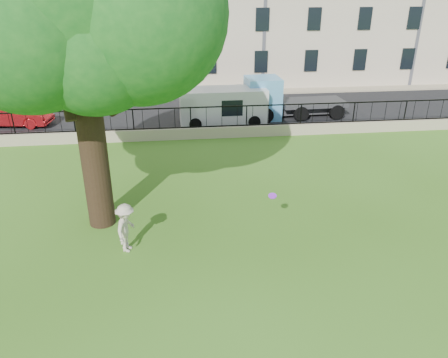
{
  "coord_description": "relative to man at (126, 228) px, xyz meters",
  "views": [
    {
      "loc": [
        -0.84,
        -10.41,
        7.79
      ],
      "look_at": [
        0.79,
        3.5,
        1.39
      ],
      "focal_mm": 35.0,
      "sensor_mm": 36.0,
      "label": 1
    }
  ],
  "objects": [
    {
      "name": "frisbee",
      "position": [
        4.64,
        0.24,
        0.72
      ],
      "size": [
        0.33,
        0.33,
        0.12
      ],
      "primitive_type": "cylinder",
      "rotation": [
        0.21,
        -0.14,
        0.25
      ],
      "color": "#9A28E7"
    },
    {
      "name": "ground",
      "position": [
        2.5,
        -1.51,
        -0.81
      ],
      "size": [
        120.0,
        120.0,
        0.0
      ],
      "primitive_type": "plane",
      "color": "#355F16",
      "rests_on": "ground"
    },
    {
      "name": "sidewalk",
      "position": [
        2.5,
        20.39,
        -0.75
      ],
      "size": [
        60.0,
        1.4,
        0.12
      ],
      "primitive_type": "cube",
      "color": "tan",
      "rests_on": "ground"
    },
    {
      "name": "blue_truck",
      "position": [
        9.0,
        13.89,
        0.44
      ],
      "size": [
        6.02,
        2.33,
        2.49
      ],
      "primitive_type": "cube",
      "rotation": [
        0.0,
        0.0,
        0.04
      ],
      "color": "#60AAE2",
      "rests_on": "street"
    },
    {
      "name": "red_sedan",
      "position": [
        -7.64,
        13.89,
        -0.1
      ],
      "size": [
        4.44,
        2.04,
        1.41
      ],
      "primitive_type": "imported",
      "rotation": [
        0.0,
        0.0,
        1.44
      ],
      "color": "red",
      "rests_on": "street"
    },
    {
      "name": "white_van",
      "position": [
        4.5,
        12.89,
        0.25
      ],
      "size": [
        5.04,
        2.03,
        2.1
      ],
      "primitive_type": "cube",
      "rotation": [
        0.0,
        0.0,
        0.02
      ],
      "color": "silver",
      "rests_on": "street"
    },
    {
      "name": "man",
      "position": [
        0.0,
        0.0,
        0.0
      ],
      "size": [
        0.85,
        1.16,
        1.61
      ],
      "primitive_type": "imported",
      "rotation": [
        0.0,
        0.0,
        1.31
      ],
      "color": "#C1B29C",
      "rests_on": "ground"
    },
    {
      "name": "iron_railing",
      "position": [
        2.5,
        10.49,
        0.35
      ],
      "size": [
        50.0,
        0.05,
        1.13
      ],
      "color": "black",
      "rests_on": "retaining_wall"
    },
    {
      "name": "retaining_wall",
      "position": [
        2.5,
        10.49,
        -0.51
      ],
      "size": [
        50.0,
        0.4,
        0.6
      ],
      "primitive_type": "cube",
      "color": "tan",
      "rests_on": "ground"
    },
    {
      "name": "street",
      "position": [
        2.5,
        15.19,
        -0.8
      ],
      "size": [
        60.0,
        9.0,
        0.01
      ],
      "primitive_type": "cube",
      "color": "black",
      "rests_on": "ground"
    }
  ]
}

